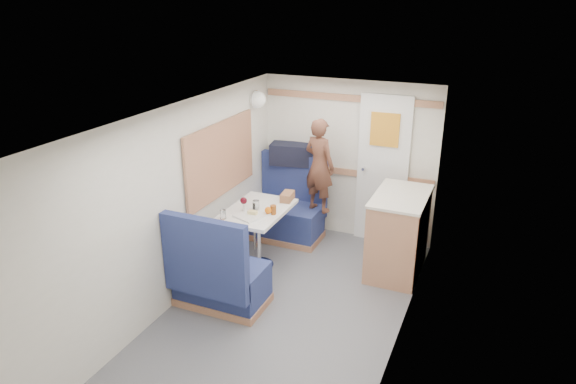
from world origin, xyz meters
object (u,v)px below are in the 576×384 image
at_px(dome_light, 257,100).
at_px(duffel_bag, 293,154).
at_px(orange_fruit, 268,210).
at_px(tray, 253,214).
at_px(cheese_block, 253,212).
at_px(bread_loaf, 287,196).
at_px(dinette_table, 257,222).
at_px(galley_counter, 398,233).
at_px(beer_glass, 273,210).
at_px(tumbler_left, 223,214).
at_px(bench_near, 219,280).
at_px(tumbler_right, 256,206).
at_px(bench_far, 288,215).
at_px(person, 319,165).
at_px(salt_grinder, 245,208).
at_px(pepper_grinder, 254,207).
at_px(wine_glass, 244,201).

distance_m(dome_light, duffel_bag, 0.84).
bearing_deg(orange_fruit, tray, -154.95).
bearing_deg(cheese_block, bread_loaf, 72.70).
bearing_deg(dinette_table, galley_counter, 20.54).
xyz_separation_m(duffel_bag, beer_glass, (0.27, -1.17, -0.26)).
bearing_deg(tumbler_left, bread_loaf, 61.08).
height_order(tumbler_left, beer_glass, tumbler_left).
bearing_deg(beer_glass, bench_near, -105.47).
height_order(galley_counter, tumbler_left, galley_counter).
bearing_deg(bread_loaf, cheese_block, -107.30).
distance_m(tumbler_right, bread_loaf, 0.46).
height_order(dinette_table, dome_light, dome_light).
bearing_deg(beer_glass, bench_far, 103.80).
xyz_separation_m(galley_counter, bread_loaf, (-1.26, -0.17, 0.30)).
relative_size(tray, cheese_block, 3.60).
relative_size(bench_far, dome_light, 5.25).
distance_m(person, tumbler_left, 1.40).
xyz_separation_m(dinette_table, tray, (0.04, -0.16, 0.16)).
bearing_deg(orange_fruit, bread_loaf, 87.40).
distance_m(beer_glass, salt_grinder, 0.32).
bearing_deg(dome_light, salt_grinder, -72.50).
bearing_deg(person, galley_counter, -176.09).
bearing_deg(tray, pepper_grinder, 110.60).
bearing_deg(person, beer_glass, 97.68).
relative_size(bench_near, bread_loaf, 4.74).
height_order(dome_light, salt_grinder, dome_light).
bearing_deg(beer_glass, cheese_block, -147.61).
xyz_separation_m(duffel_bag, orange_fruit, (0.23, -1.21, -0.26)).
xyz_separation_m(dome_light, wine_glass, (0.29, -0.97, -0.91)).
bearing_deg(dinette_table, tray, -77.82).
relative_size(dinette_table, wine_glass, 5.48).
bearing_deg(orange_fruit, bench_far, 100.92).
relative_size(dome_light, tray, 0.56).
relative_size(galley_counter, tumbler_left, 8.89).
distance_m(galley_counter, tray, 1.62).
bearing_deg(bread_loaf, wine_glass, -121.80).
distance_m(duffel_bag, cheese_block, 1.32).
relative_size(dome_light, bread_loaf, 0.90).
height_order(bench_far, tray, bench_far).
distance_m(bench_far, beer_glass, 1.05).
bearing_deg(tumbler_left, person, 62.88).
xyz_separation_m(tray, tumbler_left, (-0.24, -0.21, 0.04)).
xyz_separation_m(dinette_table, pepper_grinder, (-0.01, -0.04, 0.20)).
bearing_deg(bench_near, dinette_table, 90.00).
xyz_separation_m(dome_light, galley_counter, (1.86, -0.30, -1.28)).
bearing_deg(salt_grinder, bench_far, 85.27).
bearing_deg(dinette_table, beer_glass, -12.88).
height_order(dome_light, tumbler_right, dome_light).
bearing_deg(dinette_table, bench_far, 90.00).
bearing_deg(tumbler_right, wine_glass, -143.94).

